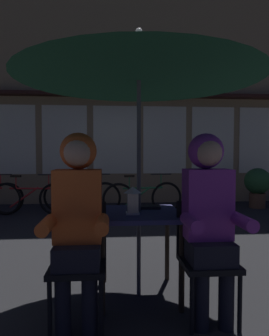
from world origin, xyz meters
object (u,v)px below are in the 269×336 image
Objects in this scene: chair_left at (79,256)px; potted_plant at (258,184)px; lantern at (133,200)px; chair_right at (206,252)px; patio_umbrella at (139,58)px; bicycle_second at (30,198)px; book at (149,207)px; bicycle_third at (81,197)px; person_left_hooded at (78,209)px; bicycle_fourth at (143,198)px; cafe_table at (139,223)px; person_right_hooded at (208,207)px.

chair_left is 5.80m from potted_plant.
lantern is 0.27× the size of chair_right.
potted_plant is at bearing 52.87° from patio_umbrella.
book is at bearing -60.54° from bicycle_second.
bicycle_second is 1.01× the size of bicycle_third.
bicycle_fourth is (0.90, 4.02, -0.50)m from person_left_hooded.
chair_right is 1.03m from person_left_hooded.
cafe_table is 0.85× the size of chair_left.
lantern is 0.17× the size of person_left_hooded.
person_left_hooded is 1.00× the size of person_right_hooded.
patio_umbrella is 1.38× the size of bicycle_second.
lantern is 3.76m from bicycle_fourth.
bicycle_fourth is at bearing -2.46° from bicycle_second.
chair_right is at bearing -51.73° from book.
patio_umbrella is at bearing 41.57° from person_left_hooded.
bicycle_third is 3.82m from book.
bicycle_second is at bearing 117.01° from patio_umbrella.
cafe_table is at bearing 58.06° from lantern.
person_left_hooded is at bearing -138.43° from patio_umbrella.
patio_umbrella is 1.68m from chair_right.
person_left_hooded reaches higher than bicycle_fourth.
chair_right is (0.48, -0.37, -1.57)m from patio_umbrella.
patio_umbrella is 4.48m from bicycle_second.
bicycle_third is at bearing 107.40° from person_right_hooded.
cafe_table is at bearing 41.57° from person_left_hooded.
cafe_table is 0.62m from chair_right.
lantern is at bearing -97.37° from bicycle_fourth.
chair_left reaches higher than bicycle_fourth.
person_left_hooded reaches higher than bicycle_second.
potted_plant is (5.03, 0.47, 0.20)m from bicycle_second.
lantern is 0.14× the size of bicycle_fourth.
potted_plant is (3.63, 4.58, -0.30)m from person_left_hooded.
patio_umbrella is 1.65× the size of person_right_hooded.
cafe_table is 1.42m from patio_umbrella.
cafe_table is 0.32× the size of patio_umbrella.
bicycle_second is at bearing 177.54° from bicycle_fourth.
book is (-0.37, 0.53, 0.26)m from chair_right.
chair_left is 0.52× the size of bicycle_second.
person_right_hooded is 7.00× the size of book.
person_left_hooded is at bearing -84.95° from bicycle_third.
bicycle_third is at bearing 95.05° from person_left_hooded.
chair_left is at bearing 90.00° from person_left_hooded.
patio_umbrella reaches higher than bicycle_fourth.
chair_right is 0.62× the size of person_right_hooded.
chair_left is at bearing -142.45° from cafe_table.
person_right_hooded is 1.52× the size of potted_plant.
patio_umbrella is 1.68m from chair_left.
bicycle_second is (-2.36, 4.06, -0.14)m from chair_right.
bicycle_second is (-1.82, 3.79, -0.51)m from lantern.
person_left_hooded is at bearing 180.00° from person_right_hooded.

